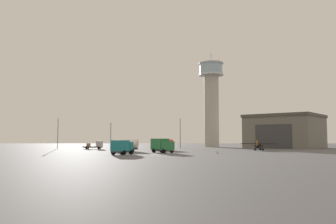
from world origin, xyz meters
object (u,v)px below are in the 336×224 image
truck_box_teal (122,147)px  truck_flatbed_silver (96,145)px  truck_box_green (162,145)px  light_post_east (58,131)px  light_post_north (180,131)px  airplane_black (259,146)px  truck_fuel_tanker_red (163,144)px  truck_fuel_tanker_white (125,145)px  traffic_cone_near_left (217,152)px  light_post_west (111,133)px  control_tower (211,98)px

truck_box_teal → truck_flatbed_silver: size_ratio=1.07×
truck_box_green → light_post_east: 50.89m
light_post_north → airplane_black: bearing=-49.8°
truck_box_teal → truck_fuel_tanker_red: (7.57, 26.25, 0.05)m
truck_fuel_tanker_white → truck_box_teal: bearing=103.5°
truck_flatbed_silver → truck_fuel_tanker_white: (11.60, -19.50, 0.48)m
truck_fuel_tanker_red → truck_fuel_tanker_white: truck_fuel_tanker_white is taller
truck_box_teal → traffic_cone_near_left: (19.70, 5.69, -1.32)m
truck_fuel_tanker_red → light_post_west: (-16.91, 14.41, 3.36)m
airplane_black → light_post_north: size_ratio=0.92×
truck_fuel_tanker_red → truck_box_teal: bearing=42.1°
airplane_black → truck_box_teal: (-33.47, -25.44, 0.27)m
airplane_black → light_post_north: light_post_north is taller
truck_fuel_tanker_red → light_post_north: 24.61m
control_tower → light_post_north: control_tower is taller
truck_fuel_tanker_red → light_post_east: bearing=-60.7°
truck_box_teal → airplane_black: bearing=-37.0°
control_tower → truck_fuel_tanker_red: size_ratio=6.25×
control_tower → light_post_north: (-13.26, -22.32, -13.99)m
light_post_north → truck_fuel_tanker_red: bearing=-102.4°
control_tower → airplane_black: 50.91m
light_post_east → truck_fuel_tanker_red: bearing=-28.9°
truck_flatbed_silver → truck_box_green: size_ratio=0.92×
truck_flatbed_silver → traffic_cone_near_left: bearing=-41.5°
traffic_cone_near_left → light_post_north: bearing=98.9°
airplane_black → light_post_east: size_ratio=0.93×
airplane_black → truck_box_green: (-25.81, -16.03, 0.42)m
light_post_east → light_post_north: 40.74m
light_post_north → traffic_cone_near_left: (6.92, -44.22, -5.69)m
light_post_north → light_post_east: bearing=-174.1°
truck_fuel_tanker_red → traffic_cone_near_left: bearing=88.7°
airplane_black → truck_flatbed_silver: airplane_black is taller
light_post_east → traffic_cone_near_left: light_post_east is taller
truck_fuel_tanker_red → light_post_north: light_post_north is taller
truck_fuel_tanker_red → truck_box_green: bearing=58.5°
truck_box_green → light_post_north: size_ratio=0.62×
truck_box_teal → traffic_cone_near_left: 20.55m
airplane_black → light_post_east: light_post_east is taller
light_post_north → truck_box_teal: bearing=-104.4°
truck_fuel_tanker_white → light_post_north: (14.60, 31.59, 4.25)m
control_tower → truck_fuel_tanker_white: control_tower is taller
truck_fuel_tanker_red → light_post_east: (-35.32, 19.48, 4.27)m
control_tower → traffic_cone_near_left: (-6.33, -66.54, -19.67)m
light_post_north → traffic_cone_near_left: light_post_north is taller
airplane_black → truck_flatbed_silver: bearing=98.0°
truck_flatbed_silver → light_post_east: (-14.33, 7.91, 4.69)m
light_post_north → control_tower: bearing=59.3°
control_tower → airplane_black: control_tower is taller
truck_fuel_tanker_white → traffic_cone_near_left: 24.99m
control_tower → truck_fuel_tanker_white: 63.36m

